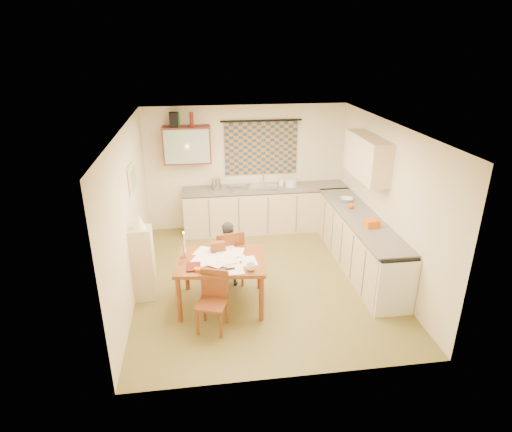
{
  "coord_description": "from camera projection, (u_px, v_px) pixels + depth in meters",
  "views": [
    {
      "loc": [
        -0.94,
        -6.06,
        3.66
      ],
      "look_at": [
        -0.08,
        0.2,
        1.04
      ],
      "focal_mm": 30.0,
      "sensor_mm": 36.0,
      "label": 1
    }
  ],
  "objects": [
    {
      "name": "window_blind",
      "position": [
        261.0,
        148.0,
        8.5
      ],
      "size": [
        1.45,
        0.03,
        1.05
      ],
      "primitive_type": "cube",
      "color": "navy",
      "rests_on": "wall_back"
    },
    {
      "name": "speaker",
      "position": [
        174.0,
        120.0,
        7.93
      ],
      "size": [
        0.17,
        0.21,
        0.26
      ],
      "primitive_type": "cube",
      "rotation": [
        0.0,
        0.0,
        0.06
      ],
      "color": "black",
      "rests_on": "wall_cabinet"
    },
    {
      "name": "dining_table",
      "position": [
        222.0,
        282.0,
        6.25
      ],
      "size": [
        1.35,
        1.09,
        0.75
      ],
      "rotation": [
        0.0,
        0.0,
        -0.11
      ],
      "color": "brown",
      "rests_on": "floor"
    },
    {
      "name": "stove",
      "position": [
        389.0,
        279.0,
        6.19
      ],
      "size": [
        0.58,
        0.58,
        0.9
      ],
      "color": "white",
      "rests_on": "floor"
    },
    {
      "name": "wall_cabinet_glass",
      "position": [
        187.0,
        147.0,
        7.98
      ],
      "size": [
        0.84,
        0.02,
        0.64
      ],
      "primitive_type": "cube",
      "color": "#99B2A5",
      "rests_on": "wall_back"
    },
    {
      "name": "wall_right",
      "position": [
        387.0,
        202.0,
        6.84
      ],
      "size": [
        0.02,
        4.5,
        2.5
      ],
      "primitive_type": "cube",
      "color": "#F6EBC8",
      "rests_on": "floor"
    },
    {
      "name": "soap_bottle",
      "position": [
        281.0,
        181.0,
        8.59
      ],
      "size": [
        0.09,
        0.1,
        0.19
      ],
      "primitive_type": "imported",
      "rotation": [
        0.0,
        0.0,
        0.05
      ],
      "color": "white",
      "rests_on": "counter_back"
    },
    {
      "name": "person",
      "position": [
        228.0,
        254.0,
        6.71
      ],
      "size": [
        0.53,
        0.47,
        1.09
      ],
      "primitive_type": "imported",
      "rotation": [
        0.0,
        0.0,
        2.87
      ],
      "color": "black",
      "rests_on": "floor"
    },
    {
      "name": "print_canvas",
      "position": [
        134.0,
        178.0,
        6.54
      ],
      "size": [
        0.01,
        0.42,
        0.32
      ],
      "primitive_type": "cube",
      "color": "beige",
      "rests_on": "wall_left"
    },
    {
      "name": "papers",
      "position": [
        222.0,
        258.0,
        6.13
      ],
      "size": [
        0.97,
        0.95,
        0.03
      ],
      "rotation": [
        0.0,
        0.0,
        -0.11
      ],
      "color": "white",
      "rests_on": "dining_table"
    },
    {
      "name": "tap",
      "position": [
        263.0,
        178.0,
        8.65
      ],
      "size": [
        0.04,
        0.04,
        0.28
      ],
      "primitive_type": "cylinder",
      "rotation": [
        0.0,
        0.0,
        -0.33
      ],
      "color": "silver",
      "rests_on": "counter_back"
    },
    {
      "name": "orange_box",
      "position": [
        199.0,
        270.0,
        5.79
      ],
      "size": [
        0.14,
        0.11,
        0.04
      ],
      "primitive_type": "cube",
      "rotation": [
        0.0,
        0.0,
        -0.32
      ],
      "color": "orange",
      "rests_on": "dining_table"
    },
    {
      "name": "shelf_stand",
      "position": [
        143.0,
        264.0,
        6.34
      ],
      "size": [
        0.32,
        0.3,
        1.16
      ],
      "primitive_type": "cube",
      "color": "beige",
      "rests_on": "floor"
    },
    {
      "name": "mixing_bowl",
      "position": [
        291.0,
        182.0,
        8.58
      ],
      "size": [
        0.27,
        0.27,
        0.16
      ],
      "primitive_type": "cylinder",
      "rotation": [
        0.0,
        0.0,
        -0.13
      ],
      "color": "white",
      "rests_on": "counter_back"
    },
    {
      "name": "dish_rack",
      "position": [
        238.0,
        187.0,
        8.46
      ],
      "size": [
        0.42,
        0.39,
        0.06
      ],
      "primitive_type": "cube",
      "rotation": [
        0.0,
        0.0,
        0.29
      ],
      "color": "silver",
      "rests_on": "counter_back"
    },
    {
      "name": "counter_back",
      "position": [
        266.0,
        209.0,
        8.72
      ],
      "size": [
        3.3,
        0.62,
        0.92
      ],
      "color": "beige",
      "rests_on": "floor"
    },
    {
      "name": "book",
      "position": [
        191.0,
        263.0,
        6.0
      ],
      "size": [
        0.35,
        0.36,
        0.02
      ],
      "primitive_type": "imported",
      "rotation": [
        0.0,
        0.0,
        -0.44
      ],
      "color": "orange",
      "rests_on": "dining_table"
    },
    {
      "name": "wall_front",
      "position": [
        295.0,
        285.0,
        4.52
      ],
      "size": [
        4.0,
        0.02,
        2.5
      ],
      "primitive_type": "cube",
      "color": "#F6EBC8",
      "rests_on": "floor"
    },
    {
      "name": "bottle_brown",
      "position": [
        192.0,
        119.0,
        7.97
      ],
      "size": [
        0.08,
        0.08,
        0.26
      ],
      "primitive_type": "cylinder",
      "rotation": [
        0.0,
        0.0,
        -0.2
      ],
      "color": "#57201B",
      "rests_on": "wall_cabinet"
    },
    {
      "name": "chair_near",
      "position": [
        213.0,
        312.0,
        5.76
      ],
      "size": [
        0.48,
        0.48,
        0.83
      ],
      "rotation": [
        0.0,
        0.0,
        -0.33
      ],
      "color": "brown",
      "rests_on": "floor"
    },
    {
      "name": "letter_rack",
      "position": [
        218.0,
        247.0,
        6.29
      ],
      "size": [
        0.23,
        0.13,
        0.16
      ],
      "primitive_type": "cube",
      "rotation": [
        0.0,
        0.0,
        0.16
      ],
      "color": "brown",
      "rests_on": "dining_table"
    },
    {
      "name": "orange_bag",
      "position": [
        372.0,
        223.0,
        6.72
      ],
      "size": [
        0.24,
        0.19,
        0.12
      ],
      "primitive_type": "cube",
      "rotation": [
        0.0,
        0.0,
        0.15
      ],
      "color": "orange",
      "rests_on": "counter_right"
    },
    {
      "name": "ceiling",
      "position": [
        263.0,
        126.0,
        6.11
      ],
      "size": [
        4.0,
        4.5,
        0.02
      ],
      "primitive_type": "cube",
      "color": "white",
      "rests_on": "floor"
    },
    {
      "name": "floor",
      "position": [
        262.0,
        279.0,
        7.07
      ],
      "size": [
        4.0,
        4.5,
        0.02
      ],
      "primitive_type": "cube",
      "color": "olive",
      "rests_on": "ground"
    },
    {
      "name": "sink",
      "position": [
        264.0,
        189.0,
        8.55
      ],
      "size": [
        0.63,
        0.56,
        0.1
      ],
      "primitive_type": "cube",
      "rotation": [
        0.0,
        0.0,
        -0.22
      ],
      "color": "silver",
      "rests_on": "counter_back"
    },
    {
      "name": "bowl",
      "position": [
        346.0,
        199.0,
        7.82
      ],
      "size": [
        0.32,
        0.32,
        0.06
      ],
      "primitive_type": "imported",
      "rotation": [
        0.0,
        0.0,
        -0.22
      ],
      "color": "white",
      "rests_on": "counter_right"
    },
    {
      "name": "chair_far",
      "position": [
        228.0,
        267.0,
        6.82
      ],
      "size": [
        0.51,
        0.51,
        0.96
      ],
      "rotation": [
        0.0,
        0.0,
        3.34
      ],
      "color": "brown",
      "rests_on": "floor"
    },
    {
      "name": "wall_cabinet",
      "position": [
        187.0,
        145.0,
        8.14
      ],
      "size": [
        0.9,
        0.34,
        0.7
      ],
      "primitive_type": "cube",
      "color": "#57201B",
      "rests_on": "wall_back"
    },
    {
      "name": "kettle",
      "position": [
        216.0,
        184.0,
        8.37
      ],
      "size": [
        0.19,
        0.19,
        0.24
      ],
      "primitive_type": "cylinder",
      "rotation": [
        0.0,
        0.0,
        -0.03
      ],
      "color": "silver",
      "rests_on": "counter_back"
    },
    {
      "name": "counter_right",
      "position": [
        358.0,
        241.0,
        7.32
      ],
      "size": [
        0.62,
        2.95,
        0.92
      ],
      "color": "beige",
      "rests_on": "floor"
    },
    {
      "name": "candle_holder",
      "position": [
        184.0,
        252.0,
        6.13
      ],
      "size": [
        0.07,
        0.07,
        0.18
      ],
      "primitive_type": "cylinder",
      "rotation": [
        0.0,
        0.0,
        -0.27
      ],
      "color": "silver",
      "rests_on": "dining_table"
    },
    {
      "name": "upper_cabinet_right",
      "position": [
        367.0,
        157.0,
        7.09
      ],
      "size": [
        0.34,
        1.3,
        0.7
      ],
      "primitive_type": "cube",
      "color": "beige",
      "rests_on": "wall_right"
    },
    {
      "name": "wall_back",
      "position": [
        246.0,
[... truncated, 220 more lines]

